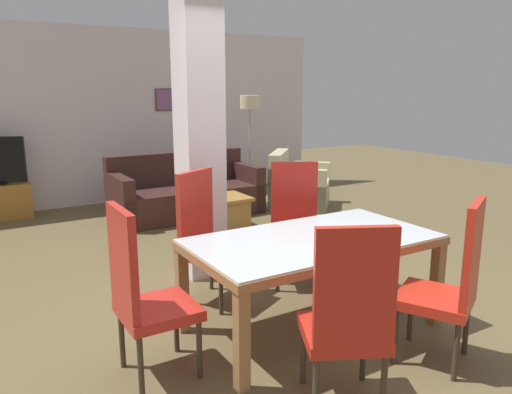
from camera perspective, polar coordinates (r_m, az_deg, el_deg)
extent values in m
plane|color=brown|center=(4.01, 6.25, -14.48)|extent=(18.00, 18.00, 0.00)
cube|color=silver|center=(8.20, -15.78, 8.83)|extent=(7.20, 0.06, 2.70)
cube|color=brown|center=(8.43, -10.00, 10.90)|extent=(0.44, 0.02, 0.36)
cube|color=#8C598C|center=(8.42, -9.97, 10.90)|extent=(0.40, 0.01, 0.32)
cube|color=silver|center=(4.76, -6.49, 6.84)|extent=(0.38, 0.36, 2.70)
cube|color=#9A7043|center=(3.41, 11.35, -7.18)|extent=(1.83, 0.06, 0.06)
cube|color=#9A7043|center=(4.11, 2.51, -3.51)|extent=(1.83, 0.06, 0.06)
cube|color=#9A7043|center=(3.31, -5.88, -7.63)|extent=(0.06, 0.88, 0.06)
cube|color=#9A7043|center=(4.33, 15.86, -3.17)|extent=(0.06, 0.88, 0.06)
cube|color=silver|center=(3.74, 6.51, -4.67)|extent=(1.81, 0.98, 0.01)
cube|color=#9A7043|center=(3.10, -1.66, -16.24)|extent=(0.08, 0.08, 0.65)
cube|color=#9A7043|center=(4.15, 19.94, -9.31)|extent=(0.08, 0.08, 0.65)
cube|color=#9A7043|center=(3.83, -8.42, -10.52)|extent=(0.08, 0.08, 0.65)
cube|color=#9A7043|center=(4.72, 11.44, -6.13)|extent=(0.08, 0.08, 0.65)
cube|color=red|center=(4.27, -4.68, -6.42)|extent=(0.62, 0.62, 0.07)
cube|color=red|center=(4.28, -6.98, -1.32)|extent=(0.41, 0.24, 0.66)
cylinder|color=#3D3125|center=(4.39, -1.11, -9.06)|extent=(0.04, 0.04, 0.40)
cylinder|color=#3D3125|center=(4.10, -4.03, -10.71)|extent=(0.04, 0.04, 0.40)
cylinder|color=#3D3125|center=(4.60, -5.14, -8.11)|extent=(0.04, 0.04, 0.40)
cylinder|color=#3D3125|center=(4.32, -8.19, -9.58)|extent=(0.04, 0.04, 0.40)
cube|color=red|center=(3.01, 9.88, -15.03)|extent=(0.62, 0.62, 0.07)
cube|color=red|center=(2.68, 11.28, -10.11)|extent=(0.41, 0.24, 0.66)
cylinder|color=#3D3125|center=(3.25, 5.44, -17.40)|extent=(0.04, 0.04, 0.40)
cylinder|color=#3D3125|center=(3.33, 12.18, -16.83)|extent=(0.04, 0.04, 0.40)
cylinder|color=#3D3125|center=(2.93, 6.83, -21.07)|extent=(0.04, 0.04, 0.40)
cylinder|color=#3D3125|center=(3.02, 14.38, -20.27)|extent=(0.04, 0.04, 0.40)
cube|color=red|center=(4.65, 4.64, -4.80)|extent=(0.62, 0.62, 0.07)
cube|color=red|center=(4.75, 4.38, 0.12)|extent=(0.41, 0.25, 0.66)
cylinder|color=#3D3125|center=(4.58, 7.29, -8.25)|extent=(0.04, 0.04, 0.40)
cylinder|color=#3D3125|center=(4.53, 2.50, -8.40)|extent=(0.04, 0.04, 0.40)
cylinder|color=#3D3125|center=(4.93, 6.50, -6.69)|extent=(0.04, 0.04, 0.40)
cylinder|color=#3D3125|center=(4.88, 2.06, -6.81)|extent=(0.04, 0.04, 0.40)
cube|color=red|center=(3.29, -11.10, -12.59)|extent=(0.46, 0.46, 0.07)
cube|color=red|center=(3.10, -14.97, -7.15)|extent=(0.05, 0.44, 0.66)
cylinder|color=#3D3125|center=(3.61, -9.11, -14.25)|extent=(0.04, 0.04, 0.40)
cylinder|color=#3D3125|center=(3.30, -6.49, -16.90)|extent=(0.04, 0.04, 0.40)
cylinder|color=#3D3125|center=(3.51, -15.08, -15.41)|extent=(0.04, 0.04, 0.40)
cylinder|color=#3D3125|center=(3.19, -13.04, -18.34)|extent=(0.04, 0.04, 0.40)
cube|color=red|center=(3.58, 19.70, -10.95)|extent=(0.62, 0.62, 0.07)
cube|color=red|center=(3.43, 23.51, -5.84)|extent=(0.41, 0.25, 0.66)
cylinder|color=#3D3125|center=(3.55, 15.65, -15.07)|extent=(0.04, 0.04, 0.40)
cylinder|color=#3D3125|center=(3.88, 17.24, -12.68)|extent=(0.04, 0.04, 0.40)
cylinder|color=#3D3125|center=(3.49, 21.90, -16.09)|extent=(0.04, 0.04, 0.40)
cylinder|color=#3D3125|center=(3.82, 22.90, -13.54)|extent=(0.04, 0.04, 0.40)
cube|color=#3C211D|center=(7.20, -7.87, -0.47)|extent=(2.09, 0.92, 0.42)
cube|color=#3C211D|center=(7.45, -9.11, 3.37)|extent=(2.09, 0.18, 0.46)
cube|color=#3C211D|center=(7.59, -1.22, 1.30)|extent=(0.16, 0.92, 0.67)
cube|color=#3C211D|center=(6.86, -15.30, -0.37)|extent=(0.16, 0.92, 0.67)
cube|color=beige|center=(7.71, 5.06, 0.41)|extent=(1.23, 1.23, 0.40)
cube|color=beige|center=(7.68, 2.63, 3.57)|extent=(0.74, 0.77, 0.44)
cube|color=beige|center=(8.05, 5.38, 1.79)|extent=(0.72, 0.68, 0.64)
cube|color=beige|center=(7.33, 4.74, 0.72)|extent=(0.72, 0.68, 0.64)
cube|color=#AA7836|center=(6.34, -4.19, -0.19)|extent=(0.72, 0.57, 0.04)
cube|color=#AA7836|center=(6.40, -4.16, -2.12)|extent=(0.64, 0.49, 0.40)
cylinder|color=#194C23|center=(6.40, -4.76, 0.88)|extent=(0.08, 0.08, 0.17)
cylinder|color=#194C23|center=(6.37, -4.78, 1.91)|extent=(0.03, 0.03, 0.06)
cylinder|color=#B7B7BC|center=(6.37, -4.78, 2.24)|extent=(0.03, 0.03, 0.01)
cylinder|color=#B7B7BC|center=(8.60, -0.67, 0.44)|extent=(0.29, 0.29, 0.02)
cylinder|color=#B7B7BC|center=(8.48, -0.69, 5.22)|extent=(0.04, 0.04, 1.43)
cylinder|color=beige|center=(8.42, -0.70, 10.80)|extent=(0.33, 0.33, 0.22)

